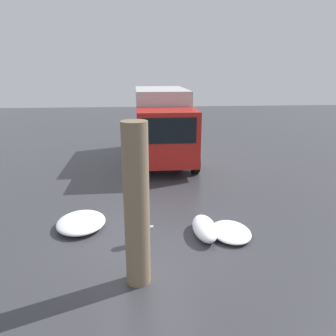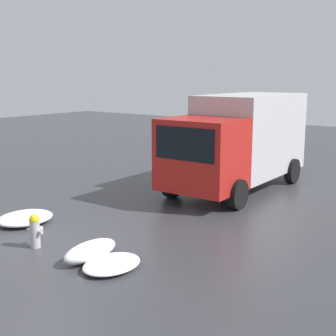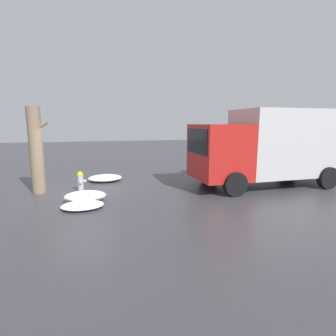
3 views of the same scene
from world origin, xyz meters
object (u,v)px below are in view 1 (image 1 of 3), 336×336
(tree_trunk, at_px, (137,206))
(delivery_truck, at_px, (162,123))
(fire_hydrant, at_px, (145,227))
(pedestrian, at_px, (176,147))

(tree_trunk, xyz_separation_m, delivery_truck, (9.35, -1.13, 0.09))
(fire_hydrant, relative_size, pedestrian, 0.46)
(tree_trunk, bearing_deg, fire_hydrant, -5.68)
(pedestrian, bearing_deg, tree_trunk, 172.42)
(fire_hydrant, distance_m, pedestrian, 6.32)
(fire_hydrant, xyz_separation_m, pedestrian, (6.13, -1.45, 0.54))
(delivery_truck, xyz_separation_m, pedestrian, (-1.69, -0.47, -0.78))
(fire_hydrant, xyz_separation_m, tree_trunk, (-1.53, 0.15, 1.24))
(tree_trunk, relative_size, pedestrian, 1.87)
(fire_hydrant, bearing_deg, delivery_truck, -16.11)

